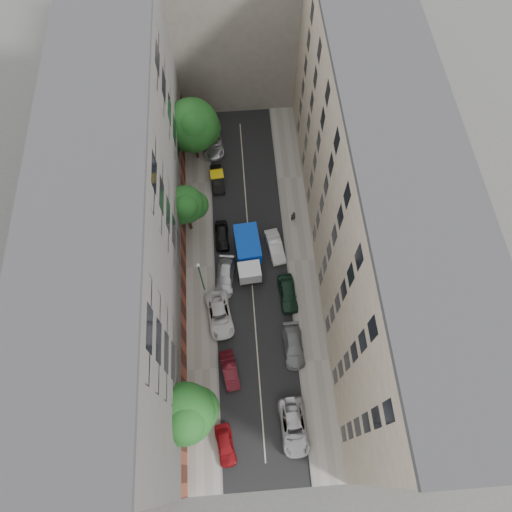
{
  "coord_description": "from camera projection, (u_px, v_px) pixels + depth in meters",
  "views": [
    {
      "loc": [
        -0.95,
        -20.83,
        45.0
      ],
      "look_at": [
        0.44,
        -1.97,
        6.0
      ],
      "focal_mm": 32.0,
      "sensor_mm": 36.0,
      "label": 1
    }
  ],
  "objects": [
    {
      "name": "pedestrian",
      "position": [
        293.0,
        216.0,
        51.11
      ],
      "size": [
        0.67,
        0.52,
        1.61
      ],
      "primitive_type": "imported",
      "rotation": [
        0.0,
        0.0,
        3.4
      ],
      "color": "black",
      "rests_on": "sidewalk_right"
    },
    {
      "name": "car_right_0",
      "position": [
        294.0,
        427.0,
        41.61
      ],
      "size": [
        2.72,
        5.44,
        1.48
      ],
      "primitive_type": "imported",
      "rotation": [
        0.0,
        0.0,
        0.05
      ],
      "color": "#BCBBC0",
      "rests_on": "ground"
    },
    {
      "name": "building_endcap",
      "position": [
        234.0,
        17.0,
        53.67
      ],
      "size": [
        18.0,
        12.0,
        18.0
      ],
      "primitive_type": "cube",
      "color": "gray",
      "rests_on": "ground"
    },
    {
      "name": "car_left_1",
      "position": [
        230.0,
        370.0,
        43.96
      ],
      "size": [
        1.98,
        4.07,
        1.28
      ],
      "primitive_type": "imported",
      "rotation": [
        0.0,
        0.0,
        0.16
      ],
      "color": "#4E0F18",
      "rests_on": "ground"
    },
    {
      "name": "car_left_3",
      "position": [
        225.0,
        277.0,
        48.21
      ],
      "size": [
        2.45,
        4.8,
        1.33
      ],
      "primitive_type": "imported",
      "rotation": [
        0.0,
        0.0,
        -0.13
      ],
      "color": "#B7B7BC",
      "rests_on": "ground"
    },
    {
      "name": "car_right_1",
      "position": [
        293.0,
        346.0,
        44.95
      ],
      "size": [
        1.98,
        4.69,
        1.35
      ],
      "primitive_type": "imported",
      "rotation": [
        0.0,
        0.0,
        0.02
      ],
      "color": "slate",
      "rests_on": "ground"
    },
    {
      "name": "tree_far",
      "position": [
        193.0,
        127.0,
        50.83
      ],
      "size": [
        6.18,
        6.03,
        8.56
      ],
      "color": "#382619",
      "rests_on": "sidewalk_left"
    },
    {
      "name": "ground",
      "position": [
        251.0,
        264.0,
        49.58
      ],
      "size": [
        120.0,
        120.0,
        0.0
      ],
      "primitive_type": "plane",
      "color": "#4C4C49",
      "rests_on": "ground"
    },
    {
      "name": "tree_near",
      "position": [
        186.0,
        415.0,
        37.17
      ],
      "size": [
        5.34,
        5.08,
        8.61
      ],
      "color": "#382619",
      "rests_on": "sidewalk_left"
    },
    {
      "name": "lamp_post",
      "position": [
        200.0,
        274.0,
        44.72
      ],
      "size": [
        0.36,
        0.36,
        6.16
      ],
      "color": "#185434",
      "rests_on": "sidewalk_left"
    },
    {
      "name": "car_left_5",
      "position": [
        217.0,
        179.0,
        53.69
      ],
      "size": [
        1.72,
        4.03,
        1.29
      ],
      "primitive_type": "imported",
      "rotation": [
        0.0,
        0.0,
        0.09
      ],
      "color": "black",
      "rests_on": "ground"
    },
    {
      "name": "sidewalk_left",
      "position": [
        200.0,
        267.0,
        49.34
      ],
      "size": [
        3.0,
        44.0,
        0.15
      ],
      "primitive_type": "cube",
      "color": "gray",
      "rests_on": "ground"
    },
    {
      "name": "road_surface",
      "position": [
        251.0,
        264.0,
        49.57
      ],
      "size": [
        8.0,
        44.0,
        0.02
      ],
      "primitive_type": "cube",
      "color": "black",
      "rests_on": "ground"
    },
    {
      "name": "sidewalk_right",
      "position": [
        301.0,
        260.0,
        49.69
      ],
      "size": [
        3.0,
        44.0,
        0.15
      ],
      "primitive_type": "cube",
      "color": "gray",
      "rests_on": "ground"
    },
    {
      "name": "car_left_0",
      "position": [
        225.0,
        445.0,
        41.03
      ],
      "size": [
        2.08,
        3.96,
        1.29
      ],
      "primitive_type": "imported",
      "rotation": [
        0.0,
        0.0,
        0.15
      ],
      "color": "maroon",
      "rests_on": "ground"
    },
    {
      "name": "car_right_3",
      "position": [
        275.0,
        246.0,
        49.74
      ],
      "size": [
        2.17,
        4.4,
        1.39
      ],
      "primitive_type": "imported",
      "rotation": [
        0.0,
        0.0,
        0.17
      ],
      "color": "silver",
      "rests_on": "ground"
    },
    {
      "name": "tarp_truck",
      "position": [
        248.0,
        253.0,
        48.41
      ],
      "size": [
        2.89,
        6.36,
        2.86
      ],
      "rotation": [
        0.0,
        0.0,
        0.08
      ],
      "color": "black",
      "rests_on": "ground"
    },
    {
      "name": "car_right_2",
      "position": [
        288.0,
        293.0,
        47.3
      ],
      "size": [
        1.96,
        4.43,
        1.48
      ],
      "primitive_type": "imported",
      "rotation": [
        0.0,
        0.0,
        0.05
      ],
      "color": "black",
      "rests_on": "ground"
    },
    {
      "name": "building_right",
      "position": [
        371.0,
        209.0,
        40.94
      ],
      "size": [
        8.0,
        44.0,
        20.0
      ],
      "primitive_type": "cube",
      "color": "beige",
      "rests_on": "ground"
    },
    {
      "name": "building_left",
      "position": [
        125.0,
        225.0,
        40.23
      ],
      "size": [
        8.0,
        44.0,
        20.0
      ],
      "primitive_type": "cube",
      "color": "#524E4C",
      "rests_on": "ground"
    },
    {
      "name": "car_left_2",
      "position": [
        220.0,
        315.0,
        46.29
      ],
      "size": [
        3.08,
        5.49,
        1.45
      ],
      "primitive_type": "imported",
      "rotation": [
        0.0,
        0.0,
        0.13
      ],
      "color": "white",
      "rests_on": "ground"
    },
    {
      "name": "car_left_4",
      "position": [
        222.0,
        236.0,
        50.4
      ],
      "size": [
        1.57,
        3.75,
        1.27
      ],
      "primitive_type": "imported",
      "rotation": [
        0.0,
        0.0,
        0.02
      ],
      "color": "black",
      "rests_on": "ground"
    },
    {
      "name": "car_left_6",
      "position": [
        212.0,
        141.0,
        56.01
      ],
      "size": [
        3.01,
        5.64,
        1.51
      ],
      "primitive_type": "imported",
      "rotation": [
        0.0,
        0.0,
        0.1
      ],
      "color": "silver",
      "rests_on": "ground"
    },
    {
      "name": "tree_mid",
      "position": [
        186.0,
        206.0,
        47.04
      ],
      "size": [
        4.5,
        4.1,
        7.1
      ],
      "color": "#382619",
      "rests_on": "sidewalk_left"
    }
  ]
}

